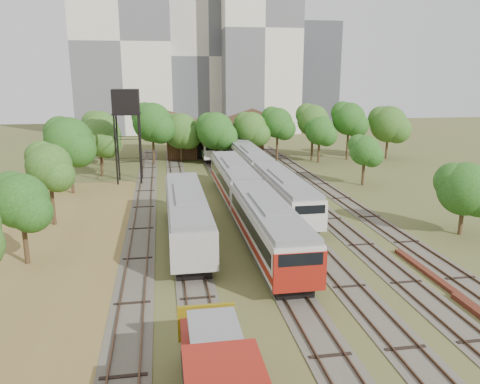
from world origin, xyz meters
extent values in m
plane|color=#475123|center=(0.00, 0.00, 0.00)|extent=(240.00, 240.00, 0.00)
cube|color=brown|center=(-18.00, 8.00, 0.02)|extent=(14.00, 60.00, 0.04)
cube|color=#4C473D|center=(-12.00, 25.00, 0.03)|extent=(2.60, 80.00, 0.06)
cube|color=#472D1E|center=(-12.72, 25.00, 0.12)|extent=(0.08, 80.00, 0.14)
cube|color=#472D1E|center=(-11.28, 25.00, 0.12)|extent=(0.08, 80.00, 0.14)
cube|color=#4C473D|center=(-8.00, 25.00, 0.03)|extent=(2.60, 80.00, 0.06)
cube|color=#472D1E|center=(-8.72, 25.00, 0.12)|extent=(0.08, 80.00, 0.14)
cube|color=#472D1E|center=(-7.28, 25.00, 0.12)|extent=(0.08, 80.00, 0.14)
cube|color=#4C473D|center=(-2.00, 25.00, 0.03)|extent=(2.60, 80.00, 0.06)
cube|color=#472D1E|center=(-2.72, 25.00, 0.12)|extent=(0.08, 80.00, 0.14)
cube|color=#472D1E|center=(-1.28, 25.00, 0.12)|extent=(0.08, 80.00, 0.14)
cube|color=#4C473D|center=(2.00, 25.00, 0.03)|extent=(2.60, 80.00, 0.06)
cube|color=#472D1E|center=(1.28, 25.00, 0.12)|extent=(0.08, 80.00, 0.14)
cube|color=#472D1E|center=(2.72, 25.00, 0.12)|extent=(0.08, 80.00, 0.14)
cube|color=#4C473D|center=(6.00, 25.00, 0.03)|extent=(2.60, 80.00, 0.06)
cube|color=#472D1E|center=(5.28, 25.00, 0.12)|extent=(0.08, 80.00, 0.14)
cube|color=#472D1E|center=(6.72, 25.00, 0.12)|extent=(0.08, 80.00, 0.14)
cube|color=#4C473D|center=(10.00, 25.00, 0.03)|extent=(2.60, 80.00, 0.06)
cube|color=#472D1E|center=(9.28, 25.00, 0.12)|extent=(0.08, 80.00, 0.14)
cube|color=#472D1E|center=(10.72, 25.00, 0.12)|extent=(0.08, 80.00, 0.14)
cube|color=black|center=(-2.00, 9.85, 0.45)|extent=(2.45, 15.64, 0.89)
cube|color=beige|center=(-2.00, 9.85, 2.29)|extent=(3.23, 17.00, 2.79)
cube|color=black|center=(-2.00, 9.85, 2.62)|extent=(3.29, 15.64, 0.95)
cube|color=slate|center=(-2.00, 9.85, 3.88)|extent=(2.98, 16.66, 0.40)
cube|color=maroon|center=(-2.00, 9.85, 1.51)|extent=(3.29, 16.66, 0.50)
cube|color=maroon|center=(-2.00, 1.40, 2.15)|extent=(3.27, 0.25, 2.51)
cube|color=black|center=(-2.00, 27.35, 0.45)|extent=(2.45, 15.64, 0.89)
cube|color=beige|center=(-2.00, 27.35, 2.29)|extent=(3.23, 17.00, 2.79)
cube|color=black|center=(-2.00, 27.35, 2.62)|extent=(3.29, 15.64, 0.95)
cube|color=slate|center=(-2.00, 27.35, 3.88)|extent=(2.98, 16.66, 0.40)
cube|color=maroon|center=(-2.00, 27.35, 1.51)|extent=(3.29, 16.66, 0.50)
cube|color=black|center=(2.00, 20.50, 0.42)|extent=(2.32, 15.64, 0.84)
cube|color=beige|center=(2.00, 20.50, 2.16)|extent=(3.06, 17.00, 2.63)
cube|color=black|center=(2.00, 20.50, 2.48)|extent=(3.12, 15.64, 0.90)
cube|color=slate|center=(2.00, 20.50, 3.67)|extent=(2.81, 16.66, 0.38)
cube|color=#186124|center=(2.00, 20.50, 1.42)|extent=(3.12, 16.66, 0.47)
cube|color=beige|center=(2.00, 12.05, 2.03)|extent=(3.10, 0.25, 2.37)
cube|color=black|center=(2.00, 38.00, 0.42)|extent=(2.32, 15.64, 0.84)
cube|color=beige|center=(2.00, 38.00, 2.16)|extent=(3.06, 17.00, 2.63)
cube|color=black|center=(2.00, 38.00, 2.48)|extent=(3.12, 15.64, 0.90)
cube|color=slate|center=(2.00, 38.00, 3.67)|extent=(2.81, 16.66, 0.38)
cube|color=#186124|center=(2.00, 38.00, 1.42)|extent=(3.12, 16.66, 0.47)
cube|color=black|center=(2.00, 55.50, 0.42)|extent=(2.32, 15.64, 0.84)
cube|color=beige|center=(2.00, 55.50, 2.16)|extent=(3.06, 17.00, 2.63)
cube|color=black|center=(2.00, 55.50, 2.48)|extent=(3.12, 15.64, 0.90)
cube|color=slate|center=(2.00, 55.50, 3.67)|extent=(2.81, 16.66, 0.38)
cube|color=#186124|center=(2.00, 55.50, 1.42)|extent=(3.12, 16.66, 0.47)
cube|color=black|center=(-2.00, 56.00, 0.39)|extent=(2.17, 14.72, 0.79)
cube|color=beige|center=(-2.00, 56.00, 2.02)|extent=(2.85, 16.00, 2.46)
cube|color=black|center=(-2.00, 56.00, 2.31)|extent=(2.91, 14.72, 0.84)
cube|color=slate|center=(-2.00, 56.00, 3.43)|extent=(2.63, 15.68, 0.35)
cube|color=#186124|center=(-2.00, 56.00, 1.33)|extent=(2.91, 15.68, 0.44)
cube|color=beige|center=(-2.00, 48.05, 1.89)|extent=(2.89, 0.25, 2.21)
cube|color=maroon|center=(-8.00, -5.82, 1.73)|extent=(2.62, 4.40, 1.57)
cube|color=black|center=(-8.00, -9.22, 3.04)|extent=(2.88, 2.78, 0.94)
cube|color=gold|center=(-8.00, -2.67, 1.68)|extent=(2.83, 0.20, 1.89)
cube|color=slate|center=(-8.00, -6.62, 3.46)|extent=(2.10, 3.60, 0.21)
cube|color=black|center=(-8.00, 14.13, 0.44)|extent=(2.43, 16.56, 0.88)
cube|color=gray|center=(-8.00, 14.13, 2.26)|extent=(3.20, 18.00, 2.76)
cube|color=black|center=(-8.00, 14.13, 2.59)|extent=(3.26, 16.56, 0.94)
cube|color=slate|center=(-8.00, 14.13, 3.84)|extent=(2.94, 17.64, 0.40)
cylinder|color=black|center=(-15.57, 36.40, 4.38)|extent=(0.22, 0.22, 8.76)
cylinder|color=black|center=(-12.62, 36.40, 4.38)|extent=(0.22, 0.22, 8.76)
cylinder|color=black|center=(-15.57, 39.36, 4.38)|extent=(0.22, 0.22, 8.76)
cylinder|color=black|center=(-12.62, 39.36, 4.38)|extent=(0.22, 0.22, 8.76)
cube|color=black|center=(-14.09, 37.88, 8.86)|extent=(3.45, 3.45, 0.20)
cube|color=black|center=(-14.09, 37.88, 10.43)|extent=(3.28, 3.28, 2.95)
cube|color=#582619|center=(8.20, 4.53, 0.13)|extent=(0.50, 8.05, 0.26)
cube|color=#392115|center=(-1.00, 58.00, 2.75)|extent=(16.00, 11.00, 5.50)
cube|color=#392115|center=(-5.00, 58.00, 6.10)|extent=(8.45, 11.55, 2.96)
cube|color=#392115|center=(3.00, 58.00, 6.10)|extent=(8.45, 11.55, 2.96)
cube|color=black|center=(-1.00, 52.55, 2.20)|extent=(6.40, 0.15, 4.12)
cylinder|color=#382616|center=(-19.98, 10.92, 1.89)|extent=(0.36, 0.36, 3.79)
sphere|color=#194612|center=(-19.98, 10.92, 4.82)|extent=(3.99, 3.99, 3.99)
cylinder|color=#382616|center=(-20.01, 20.40, 2.20)|extent=(0.36, 0.36, 4.40)
sphere|color=#194612|center=(-20.01, 20.40, 5.60)|extent=(4.08, 4.08, 4.08)
cylinder|color=#382616|center=(-20.41, 32.62, 2.44)|extent=(0.36, 0.36, 4.89)
sphere|color=#194612|center=(-20.41, 32.62, 6.22)|extent=(5.49, 5.49, 5.49)
cylinder|color=#382616|center=(-18.13, 42.01, 2.09)|extent=(0.36, 0.36, 4.18)
sphere|color=#194612|center=(-18.13, 42.01, 5.32)|extent=(5.07, 5.07, 5.07)
cylinder|color=#382616|center=(-21.38, 52.95, 1.76)|extent=(0.36, 0.36, 3.52)
sphere|color=#194612|center=(-21.38, 52.95, 4.48)|extent=(4.04, 4.04, 4.04)
cylinder|color=#382616|center=(-20.11, 60.93, 1.95)|extent=(0.36, 0.36, 3.89)
sphere|color=#194612|center=(-20.11, 60.93, 4.95)|extent=(4.11, 4.11, 4.11)
cylinder|color=#382616|center=(-18.99, 50.29, 2.22)|extent=(0.36, 0.36, 4.44)
sphere|color=#194612|center=(-18.99, 50.29, 5.65)|extent=(5.46, 5.46, 5.46)
cylinder|color=#382616|center=(-11.16, 50.05, 2.57)|extent=(0.36, 0.36, 5.14)
sphere|color=#194612|center=(-11.16, 50.05, 6.54)|extent=(6.03, 6.03, 6.03)
cylinder|color=#382616|center=(-6.81, 51.36, 1.97)|extent=(0.36, 0.36, 3.93)
sphere|color=#194612|center=(-6.81, 51.36, 5.01)|extent=(5.64, 5.64, 5.64)
cylinder|color=#382616|center=(-1.64, 47.86, 2.08)|extent=(0.36, 0.36, 4.17)
sphere|color=#194612|center=(-1.64, 47.86, 5.30)|extent=(5.73, 5.73, 5.73)
cylinder|color=#382616|center=(4.19, 49.14, 2.14)|extent=(0.36, 0.36, 4.27)
sphere|color=#194612|center=(4.19, 49.14, 5.44)|extent=(5.15, 5.15, 5.15)
cylinder|color=#382616|center=(8.42, 49.06, 2.45)|extent=(0.36, 0.36, 4.91)
sphere|color=#194612|center=(8.42, 49.06, 6.25)|extent=(4.78, 4.78, 4.78)
cylinder|color=#382616|center=(14.31, 49.16, 2.57)|extent=(0.36, 0.36, 5.13)
sphere|color=#194612|center=(14.31, 49.16, 6.53)|extent=(5.09, 5.09, 5.09)
cylinder|color=#382616|center=(20.35, 49.05, 2.63)|extent=(0.36, 0.36, 5.27)
sphere|color=#194612|center=(20.35, 49.05, 6.70)|extent=(5.29, 5.29, 5.29)
cylinder|color=#382616|center=(27.27, 48.97, 2.25)|extent=(0.36, 0.36, 4.51)
sphere|color=#194612|center=(27.27, 48.97, 5.73)|extent=(6.01, 6.01, 6.01)
cylinder|color=#382616|center=(15.64, 11.61, 1.61)|extent=(0.36, 0.36, 3.23)
sphere|color=#194612|center=(15.64, 11.61, 4.11)|extent=(4.61, 4.61, 4.61)
cylinder|color=#382616|center=(15.16, 30.99, 1.76)|extent=(0.36, 0.36, 3.52)
sphere|color=#194612|center=(15.16, 30.99, 4.48)|extent=(3.80, 3.80, 3.80)
cylinder|color=#382616|center=(14.83, 47.27, 2.02)|extent=(0.36, 0.36, 4.03)
sphere|color=#194612|center=(14.83, 47.27, 5.13)|extent=(4.60, 4.60, 4.60)
cube|color=beige|center=(-18.00, 95.00, 21.00)|extent=(22.00, 16.00, 42.00)
cube|color=#B4B0A3|center=(2.00, 100.00, 18.00)|extent=(20.00, 18.00, 36.00)
cube|color=beige|center=(14.00, 92.00, 24.00)|extent=(18.00, 16.00, 48.00)
cube|color=#3B3C42|center=(34.00, 110.00, 14.00)|extent=(12.00, 12.00, 28.00)
camera|label=1|loc=(-9.81, -23.56, 13.54)|focal=35.00mm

